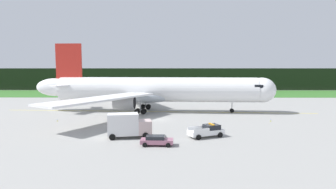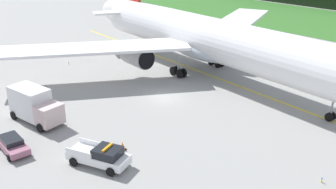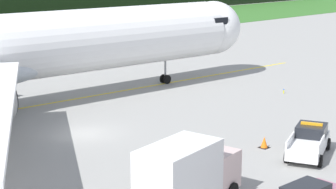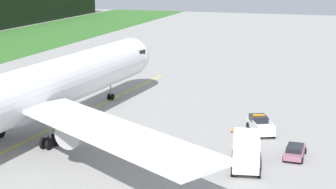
{
  "view_description": "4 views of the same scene",
  "coord_description": "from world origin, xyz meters",
  "px_view_note": "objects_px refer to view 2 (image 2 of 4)",
  "views": [
    {
      "loc": [
        2.14,
        -53.1,
        10.01
      ],
      "look_at": [
        1.68,
        9.75,
        4.0
      ],
      "focal_mm": 29.34,
      "sensor_mm": 36.0,
      "label": 1
    },
    {
      "loc": [
        31.66,
        -27.67,
        17.54
      ],
      "look_at": [
        3.8,
        -2.77,
        2.25
      ],
      "focal_mm": 40.93,
      "sensor_mm": 36.0,
      "label": 2
    },
    {
      "loc": [
        -23.23,
        -32.9,
        12.07
      ],
      "look_at": [
        5.0,
        -3.41,
        2.65
      ],
      "focal_mm": 62.19,
      "sensor_mm": 36.0,
      "label": 3
    },
    {
      "loc": [
        -51.5,
        -22.06,
        18.64
      ],
      "look_at": [
        3.6,
        -3.96,
        4.63
      ],
      "focal_mm": 57.8,
      "sensor_mm": 36.0,
      "label": 4
    }
  ],
  "objects_px": {
    "airliner": "(212,40)",
    "ops_pickup_truck": "(100,156)",
    "catering_truck": "(34,105)",
    "apron_cone": "(122,146)",
    "staff_car": "(12,144)"
  },
  "relations": [
    {
      "from": "airliner",
      "to": "ops_pickup_truck",
      "type": "height_order",
      "value": "airliner"
    },
    {
      "from": "airliner",
      "to": "catering_truck",
      "type": "relative_size",
      "value": 8.47
    },
    {
      "from": "airliner",
      "to": "ops_pickup_truck",
      "type": "relative_size",
      "value": 9.87
    },
    {
      "from": "airliner",
      "to": "catering_truck",
      "type": "bearing_deg",
      "value": -95.62
    },
    {
      "from": "airliner",
      "to": "apron_cone",
      "type": "xyz_separation_m",
      "value": [
        8.29,
        -20.66,
        -4.64
      ]
    },
    {
      "from": "ops_pickup_truck",
      "to": "staff_car",
      "type": "relative_size",
      "value": 1.32
    },
    {
      "from": "staff_car",
      "to": "apron_cone",
      "type": "xyz_separation_m",
      "value": [
        6.32,
        7.39,
        -0.33
      ]
    },
    {
      "from": "catering_truck",
      "to": "staff_car",
      "type": "relative_size",
      "value": 1.54
    },
    {
      "from": "airliner",
      "to": "staff_car",
      "type": "distance_m",
      "value": 28.45
    },
    {
      "from": "catering_truck",
      "to": "airliner",
      "type": "bearing_deg",
      "value": 84.38
    },
    {
      "from": "airliner",
      "to": "staff_car",
      "type": "bearing_deg",
      "value": -85.98
    },
    {
      "from": "catering_truck",
      "to": "staff_car",
      "type": "distance_m",
      "value": 6.08
    },
    {
      "from": "ops_pickup_truck",
      "to": "staff_car",
      "type": "xyz_separation_m",
      "value": [
        -7.21,
        -4.56,
        -0.2
      ]
    },
    {
      "from": "apron_cone",
      "to": "airliner",
      "type": "bearing_deg",
      "value": 111.86
    },
    {
      "from": "ops_pickup_truck",
      "to": "apron_cone",
      "type": "relative_size",
      "value": 7.42
    }
  ]
}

